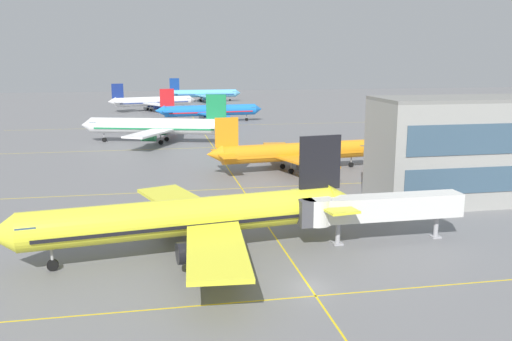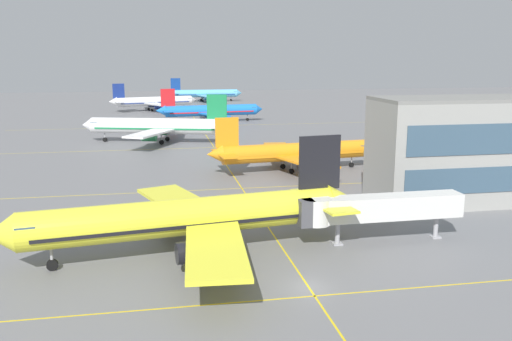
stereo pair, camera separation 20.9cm
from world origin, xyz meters
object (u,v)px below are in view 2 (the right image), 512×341
(airliner_far_left_stand, at_px, (210,111))
(airliner_far_right_stand, at_px, (153,101))
(airliner_front_gate, at_px, (190,217))
(airliner_third_row, at_px, (158,126))
(airliner_second_row, at_px, (294,152))
(airliner_distant_taxiway, at_px, (205,94))
(jet_bridge, at_px, (369,208))

(airliner_far_left_stand, height_order, airliner_far_right_stand, airliner_far_left_stand)
(airliner_front_gate, distance_m, airliner_third_row, 79.64)
(airliner_second_row, xyz_separation_m, airliner_far_right_stand, (-25.62, 121.76, 0.18))
(airliner_second_row, distance_m, airliner_far_right_stand, 124.43)
(airliner_far_right_stand, bearing_deg, airliner_second_row, -78.12)
(airliner_front_gate, distance_m, airliner_far_left_stand, 121.26)
(airliner_second_row, height_order, airliner_third_row, airliner_third_row)
(airliner_distant_taxiway, bearing_deg, airliner_third_row, -100.39)
(airliner_third_row, distance_m, airliner_far_left_stand, 44.21)
(airliner_far_left_stand, xyz_separation_m, airliner_distant_taxiway, (5.93, 84.17, 0.02))
(airliner_second_row, xyz_separation_m, airliner_third_row, (-24.52, 39.09, 0.56))
(airliner_third_row, relative_size, airliner_far_left_stand, 1.07)
(airliner_front_gate, bearing_deg, jet_bridge, 0.48)
(airliner_far_right_stand, bearing_deg, airliner_third_row, -89.24)
(jet_bridge, bearing_deg, airliner_far_right_stand, 98.42)
(airliner_second_row, bearing_deg, airliner_far_left_stand, 95.38)
(airliner_distant_taxiway, relative_size, jet_bridge, 1.82)
(airliner_far_left_stand, bearing_deg, airliner_far_right_stand, 113.38)
(airliner_far_left_stand, distance_m, airliner_far_right_stand, 45.61)
(airliner_far_left_stand, height_order, airliner_distant_taxiway, airliner_distant_taxiway)
(airliner_distant_taxiway, bearing_deg, jet_bridge, -90.01)
(airliner_third_row, bearing_deg, airliner_distant_taxiway, 79.61)
(airliner_third_row, height_order, airliner_far_right_stand, airliner_third_row)
(airliner_distant_taxiway, bearing_deg, airliner_second_row, -89.44)
(airliner_third_row, relative_size, jet_bridge, 1.95)
(airliner_front_gate, height_order, airliner_far_right_stand, airliner_front_gate)
(airliner_far_left_stand, distance_m, jet_bridge, 120.38)
(airliner_front_gate, xyz_separation_m, airliner_far_right_stand, (-3.76, 162.27, -0.46))
(airliner_front_gate, distance_m, airliner_distant_taxiway, 205.58)
(airliner_far_left_stand, xyz_separation_m, airliner_far_right_stand, (-18.10, 41.86, -0.03))
(airliner_far_left_stand, relative_size, airliner_distant_taxiway, 1.00)
(airliner_third_row, bearing_deg, airliner_front_gate, -88.09)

